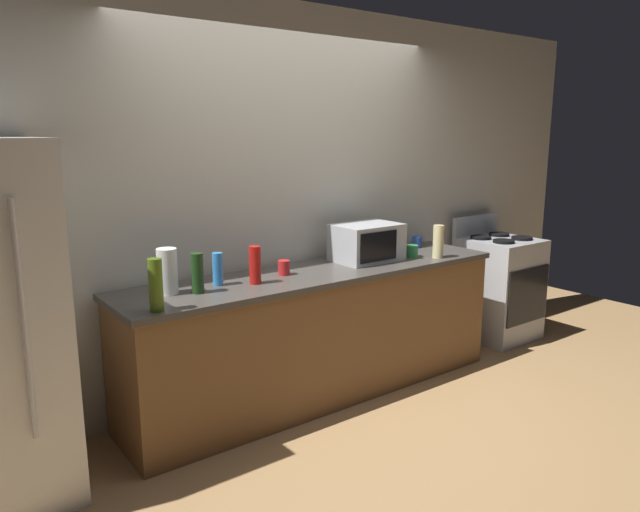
{
  "coord_description": "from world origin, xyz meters",
  "views": [
    {
      "loc": [
        -2.36,
        -2.74,
        1.82
      ],
      "look_at": [
        0.0,
        0.4,
        1.0
      ],
      "focal_mm": 33.19,
      "sensor_mm": 36.0,
      "label": 1
    }
  ],
  "objects_px": {
    "bottle_olive_oil": "(156,285)",
    "bottle_spray_cleaner": "(218,269)",
    "bottle_hand_soap": "(438,242)",
    "bottle_wine": "(197,273)",
    "microwave": "(367,242)",
    "mug_blue": "(417,242)",
    "mug_red": "(284,268)",
    "stove_range": "(498,287)",
    "paper_towel_roll": "(167,271)",
    "mug_green": "(412,251)",
    "bottle_hot_sauce": "(255,265)"
  },
  "relations": [
    {
      "from": "bottle_olive_oil",
      "to": "bottle_spray_cleaner",
      "type": "xyz_separation_m",
      "value": [
        0.51,
        0.29,
        -0.04
      ]
    },
    {
      "from": "bottle_hand_soap",
      "to": "bottle_olive_oil",
      "type": "bearing_deg",
      "value": -178.98
    },
    {
      "from": "bottle_olive_oil",
      "to": "bottle_wine",
      "type": "bearing_deg",
      "value": 31.64
    },
    {
      "from": "microwave",
      "to": "mug_blue",
      "type": "xyz_separation_m",
      "value": [
        0.66,
        0.13,
        -0.09
      ]
    },
    {
      "from": "bottle_olive_oil",
      "to": "mug_red",
      "type": "bearing_deg",
      "value": 15.68
    },
    {
      "from": "stove_range",
      "to": "bottle_olive_oil",
      "type": "height_order",
      "value": "bottle_olive_oil"
    },
    {
      "from": "microwave",
      "to": "bottle_olive_oil",
      "type": "distance_m",
      "value": 1.74
    },
    {
      "from": "stove_range",
      "to": "bottle_hand_soap",
      "type": "distance_m",
      "value": 1.2
    },
    {
      "from": "paper_towel_roll",
      "to": "bottle_hand_soap",
      "type": "bearing_deg",
      "value": -6.99
    },
    {
      "from": "mug_green",
      "to": "bottle_spray_cleaner",
      "type": "bearing_deg",
      "value": 175.76
    },
    {
      "from": "bottle_hand_soap",
      "to": "mug_red",
      "type": "distance_m",
      "value": 1.25
    },
    {
      "from": "microwave",
      "to": "mug_blue",
      "type": "height_order",
      "value": "microwave"
    },
    {
      "from": "bottle_hot_sauce",
      "to": "mug_green",
      "type": "relative_size",
      "value": 2.55
    },
    {
      "from": "stove_range",
      "to": "bottle_spray_cleaner",
      "type": "height_order",
      "value": "bottle_spray_cleaner"
    },
    {
      "from": "paper_towel_roll",
      "to": "mug_blue",
      "type": "xyz_separation_m",
      "value": [
        2.19,
        0.13,
        -0.09
      ]
    },
    {
      "from": "bottle_hand_soap",
      "to": "stove_range",
      "type": "bearing_deg",
      "value": 10.74
    },
    {
      "from": "bottle_olive_oil",
      "to": "bottle_wine",
      "type": "distance_m",
      "value": 0.39
    },
    {
      "from": "bottle_spray_cleaner",
      "to": "mug_red",
      "type": "xyz_separation_m",
      "value": [
        0.47,
        -0.02,
        -0.05
      ]
    },
    {
      "from": "stove_range",
      "to": "mug_red",
      "type": "xyz_separation_m",
      "value": [
        -2.27,
        0.04,
        0.49
      ]
    },
    {
      "from": "microwave",
      "to": "bottle_wine",
      "type": "relative_size",
      "value": 2.02
    },
    {
      "from": "microwave",
      "to": "mug_green",
      "type": "xyz_separation_m",
      "value": [
        0.36,
        -0.11,
        -0.09
      ]
    },
    {
      "from": "bottle_hot_sauce",
      "to": "bottle_wine",
      "type": "xyz_separation_m",
      "value": [
        -0.38,
        0.01,
        0.0
      ]
    },
    {
      "from": "paper_towel_roll",
      "to": "bottle_wine",
      "type": "xyz_separation_m",
      "value": [
        0.15,
        -0.08,
        -0.02
      ]
    },
    {
      "from": "bottle_wine",
      "to": "stove_range",
      "type": "bearing_deg",
      "value": 0.64
    },
    {
      "from": "bottle_hot_sauce",
      "to": "bottle_wine",
      "type": "height_order",
      "value": "same"
    },
    {
      "from": "paper_towel_roll",
      "to": "mug_red",
      "type": "distance_m",
      "value": 0.8
    },
    {
      "from": "microwave",
      "to": "paper_towel_roll",
      "type": "relative_size",
      "value": 1.78
    },
    {
      "from": "mug_blue",
      "to": "mug_green",
      "type": "bearing_deg",
      "value": -141.69
    },
    {
      "from": "microwave",
      "to": "mug_blue",
      "type": "relative_size",
      "value": 5.21
    },
    {
      "from": "mug_green",
      "to": "mug_red",
      "type": "bearing_deg",
      "value": 174.81
    },
    {
      "from": "paper_towel_roll",
      "to": "mug_green",
      "type": "bearing_deg",
      "value": -3.36
    },
    {
      "from": "stove_range",
      "to": "paper_towel_roll",
      "type": "height_order",
      "value": "paper_towel_roll"
    },
    {
      "from": "mug_green",
      "to": "mug_red",
      "type": "xyz_separation_m",
      "value": [
        -1.09,
        0.1,
        0.0
      ]
    },
    {
      "from": "stove_range",
      "to": "bottle_olive_oil",
      "type": "xyz_separation_m",
      "value": [
        -3.25,
        -0.24,
        0.58
      ]
    },
    {
      "from": "stove_range",
      "to": "mug_blue",
      "type": "distance_m",
      "value": 1.02
    },
    {
      "from": "bottle_hand_soap",
      "to": "bottle_wine",
      "type": "xyz_separation_m",
      "value": [
        -1.88,
        0.17,
        -0.0
      ]
    },
    {
      "from": "bottle_hand_soap",
      "to": "mug_blue",
      "type": "bearing_deg",
      "value": 66.21
    },
    {
      "from": "bottle_wine",
      "to": "mug_blue",
      "type": "distance_m",
      "value": 2.05
    },
    {
      "from": "bottle_spray_cleaner",
      "to": "mug_blue",
      "type": "relative_size",
      "value": 2.22
    },
    {
      "from": "mug_blue",
      "to": "mug_red",
      "type": "relative_size",
      "value": 0.94
    },
    {
      "from": "paper_towel_roll",
      "to": "microwave",
      "type": "bearing_deg",
      "value": -0.08
    },
    {
      "from": "bottle_hot_sauce",
      "to": "bottle_olive_oil",
      "type": "bearing_deg",
      "value": -165.03
    },
    {
      "from": "microwave",
      "to": "bottle_spray_cleaner",
      "type": "relative_size",
      "value": 2.35
    },
    {
      "from": "bottle_spray_cleaner",
      "to": "bottle_wine",
      "type": "height_order",
      "value": "bottle_wine"
    },
    {
      "from": "mug_green",
      "to": "bottle_hand_soap",
      "type": "bearing_deg",
      "value": -45.17
    },
    {
      "from": "bottle_hand_soap",
      "to": "bottle_spray_cleaner",
      "type": "distance_m",
      "value": 1.72
    },
    {
      "from": "bottle_olive_oil",
      "to": "bottle_spray_cleaner",
      "type": "height_order",
      "value": "bottle_olive_oil"
    },
    {
      "from": "microwave",
      "to": "mug_red",
      "type": "height_order",
      "value": "microwave"
    },
    {
      "from": "stove_range",
      "to": "bottle_wine",
      "type": "distance_m",
      "value": 2.97
    },
    {
      "from": "bottle_hot_sauce",
      "to": "microwave",
      "type": "bearing_deg",
      "value": 5.38
    }
  ]
}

